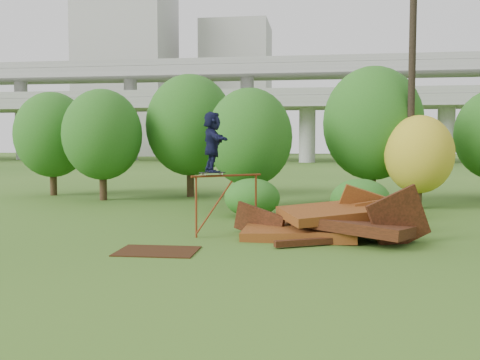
# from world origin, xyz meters

# --- Properties ---
(ground) EXTENTS (240.00, 240.00, 0.00)m
(ground) POSITION_xyz_m (0.00, 0.00, 0.00)
(ground) COLOR #2D5116
(ground) RESTS_ON ground
(scrap_pile) EXTENTS (5.50, 3.27, 1.95)m
(scrap_pile) POSITION_xyz_m (1.73, 1.80, 0.41)
(scrap_pile) COLOR #51270E
(scrap_pile) RESTS_ON ground
(grind_rail) EXTENTS (1.83, 1.39, 1.75)m
(grind_rail) POSITION_xyz_m (-1.19, 2.05, 1.23)
(grind_rail) COLOR maroon
(grind_rail) RESTS_ON ground
(skateboard) EXTENTS (0.72, 0.61, 0.08)m
(skateboard) POSITION_xyz_m (-1.56, 1.77, 1.81)
(skateboard) COLOR black
(skateboard) RESTS_ON grind_rail
(skater) EXTENTS (1.13, 1.66, 1.72)m
(skater) POSITION_xyz_m (-1.56, 1.77, 2.69)
(skater) COLOR #121433
(skater) RESTS_ON skateboard
(flat_plate) EXTENTS (1.97, 1.42, 0.03)m
(flat_plate) POSITION_xyz_m (-2.47, -0.59, 0.01)
(flat_plate) COLOR black
(flat_plate) RESTS_ON ground
(tree_0) EXTENTS (3.64, 3.64, 5.14)m
(tree_0) POSITION_xyz_m (-8.44, 10.45, 3.03)
(tree_0) COLOR black
(tree_0) RESTS_ON ground
(tree_1) EXTENTS (4.32, 4.32, 6.01)m
(tree_1) POSITION_xyz_m (-4.82, 12.64, 3.52)
(tree_1) COLOR black
(tree_1) RESTS_ON ground
(tree_2) EXTENTS (3.46, 3.46, 4.88)m
(tree_2) POSITION_xyz_m (-1.34, 8.44, 2.88)
(tree_2) COLOR black
(tree_2) RESTS_ON ground
(tree_3) EXTENTS (4.32, 4.32, 5.99)m
(tree_3) POSITION_xyz_m (3.77, 10.97, 3.50)
(tree_3) COLOR black
(tree_3) RESTS_ON ground
(tree_4) EXTENTS (2.73, 2.73, 3.77)m
(tree_4) POSITION_xyz_m (5.42, 9.15, 2.19)
(tree_4) COLOR black
(tree_4) RESTS_ON ground
(tree_6) EXTENTS (3.73, 3.73, 5.22)m
(tree_6) POSITION_xyz_m (-11.85, 12.28, 3.06)
(tree_6) COLOR black
(tree_6) RESTS_ON ground
(shrub_left) EXTENTS (2.01, 1.86, 1.39)m
(shrub_left) POSITION_xyz_m (-0.92, 5.87, 0.70)
(shrub_left) COLOR #205015
(shrub_left) RESTS_ON ground
(shrub_right) EXTENTS (2.04, 1.87, 1.44)m
(shrub_right) POSITION_xyz_m (2.85, 5.43, 0.72)
(shrub_right) COLOR #205015
(shrub_right) RESTS_ON ground
(utility_pole) EXTENTS (1.40, 0.28, 9.99)m
(utility_pole) POSITION_xyz_m (5.09, 9.21, 5.07)
(utility_pole) COLOR black
(utility_pole) RESTS_ON ground
(freeway_overpass) EXTENTS (160.00, 15.00, 13.70)m
(freeway_overpass) POSITION_xyz_m (0.00, 62.92, 10.32)
(freeway_overpass) COLOR gray
(freeway_overpass) RESTS_ON ground
(building_left) EXTENTS (18.00, 16.00, 35.00)m
(building_left) POSITION_xyz_m (-38.00, 95.00, 17.50)
(building_left) COLOR #9E9E99
(building_left) RESTS_ON ground
(building_right) EXTENTS (14.00, 14.00, 28.00)m
(building_right) POSITION_xyz_m (-16.00, 102.00, 14.00)
(building_right) COLOR #9E9E99
(building_right) RESTS_ON ground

